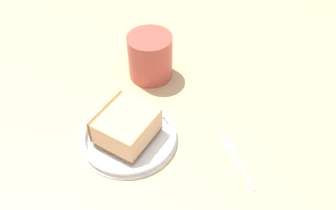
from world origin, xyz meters
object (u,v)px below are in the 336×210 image
Objects in this scene: small_plate at (129,136)px; tea_mug at (150,56)px; teaspoon at (232,150)px; cake_slice at (126,126)px.

tea_mug reaches higher than small_plate.
small_plate is at bearing -174.01° from teaspoon.
cake_slice is 18.16cm from tea_mug.
tea_mug is 25.67cm from teaspoon.
tea_mug is at bearing 140.00° from teaspoon.
small_plate is 18.25cm from teaspoon.
cake_slice reaches higher than teaspoon.
cake_slice reaches higher than small_plate.
cake_slice is at bearing -174.33° from teaspoon.
tea_mug is at bearing 93.84° from small_plate.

